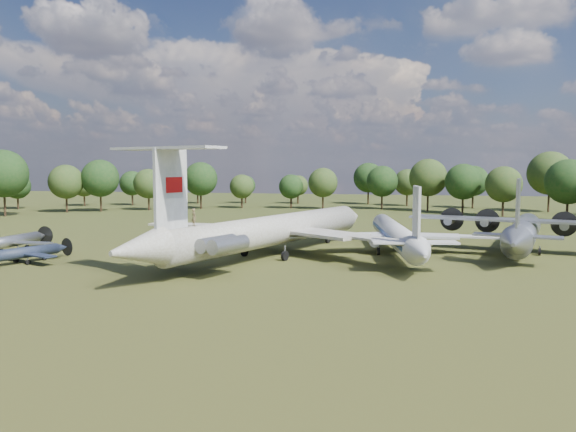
% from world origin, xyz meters
% --- Properties ---
extents(ground, '(300.00, 300.00, 0.00)m').
position_xyz_m(ground, '(0.00, 0.00, 0.00)').
color(ground, '#233B13').
rests_on(ground, ground).
extents(il62_airliner, '(59.19, 66.24, 5.35)m').
position_xyz_m(il62_airliner, '(5.55, -2.83, 2.68)').
color(il62_airliner, '#B6B6B1').
rests_on(il62_airliner, ground).
extents(tu104_jet, '(36.63, 45.07, 4.07)m').
position_xyz_m(tu104_jet, '(21.12, 2.11, 2.04)').
color(tu104_jet, silver).
rests_on(tu104_jet, ground).
extents(an12_transport, '(38.18, 40.74, 4.49)m').
position_xyz_m(an12_transport, '(37.82, 6.24, 2.24)').
color(an12_transport, '#9DA0A5').
rests_on(an12_transport, ground).
extents(small_prop_west, '(14.21, 16.14, 1.96)m').
position_xyz_m(small_prop_west, '(-22.90, -13.89, 0.98)').
color(small_prop_west, black).
rests_on(small_prop_west, ground).
extents(small_prop_northwest, '(12.57, 16.41, 2.29)m').
position_xyz_m(small_prop_northwest, '(-30.21, -6.77, 1.14)').
color(small_prop_northwest, '#9D9FA4').
rests_on(small_prop_northwest, ground).
extents(person_on_il62, '(0.82, 0.79, 1.89)m').
position_xyz_m(person_on_il62, '(0.01, -16.76, 6.30)').
color(person_on_il62, olive).
rests_on(person_on_il62, il62_airliner).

